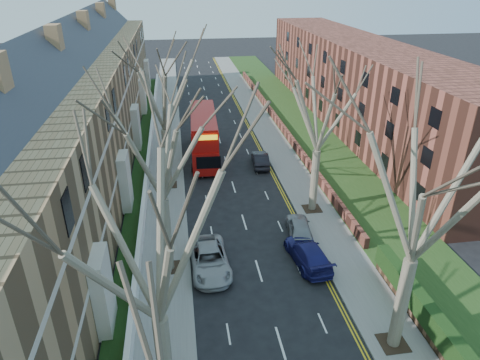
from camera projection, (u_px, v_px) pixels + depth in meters
name	position (u px, v px, depth m)	size (l,w,h in m)	color
pavement_left	(166.00, 142.00, 48.01)	(3.00, 102.00, 0.12)	slate
pavement_right	(271.00, 137.00, 49.61)	(3.00, 102.00, 0.12)	slate
terrace_left	(73.00, 121.00, 37.47)	(9.70, 78.00, 13.60)	#97734D
flats_right	(356.00, 83.00, 52.52)	(13.97, 54.00, 10.00)	brown
front_wall_left	(148.00, 168.00, 40.44)	(0.30, 78.00, 1.00)	white
grass_verge_right	(308.00, 134.00, 50.17)	(6.00, 102.00, 0.06)	#1E3B15
tree_left_mid	(150.00, 226.00, 14.57)	(10.50, 10.50, 14.71)	#6C614D
tree_left_far	(157.00, 135.00, 23.58)	(10.15, 10.15, 14.22)	#6C614D
tree_left_dist	(160.00, 80.00, 34.10)	(10.50, 10.50, 14.71)	#6C614D
tree_right_mid	(428.00, 179.00, 17.87)	(10.50, 10.50, 14.71)	#6C614D
tree_right_far	(321.00, 98.00, 30.43)	(10.15, 10.15, 14.22)	#6C614D
double_decker_bus	(204.00, 137.00, 43.32)	(3.10, 10.94, 4.54)	#A20E0B
car_left_far	(210.00, 260.00, 27.39)	(2.42, 5.25, 1.46)	#97989C
car_right_near	(308.00, 253.00, 28.05)	(1.99, 4.91, 1.42)	navy
car_right_mid	(299.00, 228.00, 30.87)	(1.64, 4.08, 1.39)	gray
car_right_far	(260.00, 159.00, 42.05)	(1.45, 4.16, 1.37)	black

